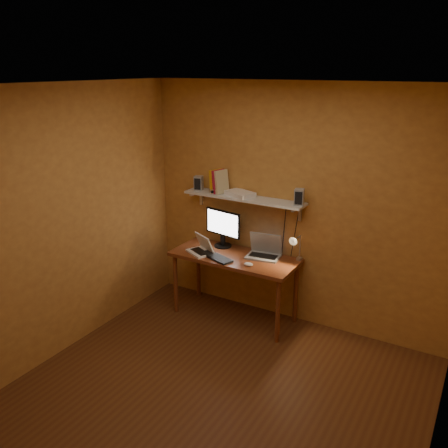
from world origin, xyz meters
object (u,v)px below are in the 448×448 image
Objects in this scene: laptop at (264,250)px; desk_lamp at (296,245)px; desk at (235,263)px; speaker_left at (199,183)px; netbook at (202,248)px; keyboard at (216,257)px; shelf_camera at (213,192)px; monitor at (223,226)px; mouse at (249,264)px; wall_shelf at (244,198)px; speaker_right at (299,197)px; router at (240,194)px.

desk_lamp is at bearing -10.74° from laptop.
speaker_left is (-0.58, 0.19, 0.79)m from desk.
laptop is 1.09× the size of netbook.
netbook is 0.23m from keyboard.
monitor is at bearing 28.14° from shelf_camera.
netbook is at bearing -100.06° from monitor.
wall_shelf is at bearing 120.48° from mouse.
wall_shelf is 3.97× the size of netbook.
wall_shelf is 3.65× the size of laptop.
wall_shelf is 0.72m from netbook.
speaker_right is at bearing 39.44° from mouse.
keyboard is 1.36× the size of router.
monitor reaches higher than keyboard.
mouse is 0.59× the size of speaker_right.
shelf_camera is at bearing 170.32° from speaker_right.
desk_lamp is 2.23× the size of speaker_right.
shelf_camera is at bearing 148.84° from mouse.
laptop is 0.40m from desk_lamp.
speaker_right is at bearing 44.45° from keyboard.
desk is at bearing -25.33° from monitor.
speaker_left is at bearing 162.18° from desk.
router is at bearing 95.72° from keyboard.
speaker_right reaches higher than speaker_left.
netbook is 0.75m from speaker_left.
monitor is at bearing 144.89° from desk.
desk is 3.97× the size of netbook.
desk is 4.55× the size of router.
desk_lamp is (0.80, 0.29, 0.20)m from keyboard.
mouse is 0.32× the size of router.
netbook is 2.14× the size of speaker_left.
shelf_camera is (-0.64, -0.02, 0.58)m from laptop.
desk_lamp is at bearing -87.09° from speaker_right.
netbook is (-0.36, -0.30, -0.55)m from wall_shelf.
router is at bearing 12.95° from shelf_camera.
speaker_left is at bearing -178.79° from router.
speaker_left is (-0.22, 0.29, 0.65)m from netbook.
speaker_right is 0.55× the size of router.
keyboard is (0.12, -0.34, -0.23)m from monitor.
keyboard is 0.74m from router.
speaker_right reaches higher than laptop.
desk is 0.40m from netbook.
keyboard reaches higher than desk.
laptop is 1.25× the size of router.
shelf_camera is (-0.21, 0.29, 0.64)m from keyboard.
netbook is 1.23m from speaker_right.
keyboard is at bearing -111.21° from wall_shelf.
desk is 0.33m from mouse.
wall_shelf is 0.06m from router.
speaker_left is at bearing -179.27° from wall_shelf.
keyboard is at bearing -152.02° from laptop.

